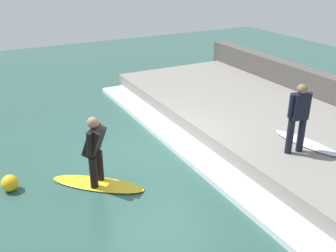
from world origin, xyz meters
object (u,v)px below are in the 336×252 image
object	(u,v)px
surfboard_waiting_near	(306,143)
marker_buoy	(10,183)
surfboard_riding	(98,184)
surfer_riding	(95,148)
surfer_waiting_near	(298,115)

from	to	relation	value
surfboard_waiting_near	marker_buoy	bearing A→B (deg)	162.98
surfboard_riding	surfer_riding	size ratio (longest dim) A/B	1.26
surfboard_riding	surfer_waiting_near	bearing A→B (deg)	-19.54
surfboard_riding	surfboard_waiting_near	bearing A→B (deg)	-15.46
surfer_waiting_near	marker_buoy	size ratio (longest dim) A/B	4.46
surfer_riding	surfboard_waiting_near	xyz separation A→B (m)	(4.71, -1.30, -0.40)
surfer_waiting_near	surfboard_waiting_near	world-z (taller)	surfer_waiting_near
surfboard_riding	surfer_riding	distance (m)	0.88
surfboard_riding	marker_buoy	xyz separation A→B (m)	(-1.69, 0.66, 0.15)
surfboard_riding	marker_buoy	distance (m)	1.82
surfboard_waiting_near	marker_buoy	world-z (taller)	surfboard_waiting_near
marker_buoy	surfer_riding	bearing A→B (deg)	-21.23
surfboard_waiting_near	surfer_waiting_near	bearing A→B (deg)	-163.41
surfboard_waiting_near	marker_buoy	size ratio (longest dim) A/B	5.00
surfer_riding	marker_buoy	xyz separation A→B (m)	(-1.69, 0.66, -0.73)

